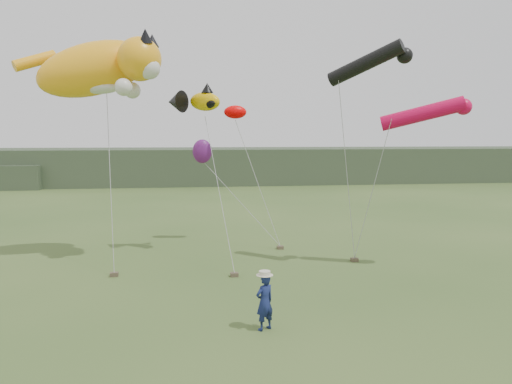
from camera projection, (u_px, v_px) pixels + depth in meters
The scene contains 8 objects.
ground at pixel (274, 316), 15.36m from camera, with size 120.00×120.00×0.00m, color #385123.
headland at pixel (183, 166), 58.71m from camera, with size 90.00×13.00×4.00m.
festival_attendant at pixel (265, 302), 14.21m from camera, with size 0.60×0.39×1.64m, color navy.
sandbag_anchors at pixel (203, 268), 20.57m from camera, with size 15.19×6.06×0.16m.
cat_kite at pixel (104, 68), 21.56m from camera, with size 6.59×3.52×3.47m.
fish_kite at pixel (194, 101), 22.89m from camera, with size 2.83×1.86×1.35m.
tube_kites at pixel (402, 88), 20.15m from camera, with size 5.44×2.85×3.60m.
misc_kites at pixel (214, 137), 25.60m from camera, with size 2.74×1.37×2.95m.
Camera 1 is at (-2.58, -14.62, 5.55)m, focal length 35.00 mm.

